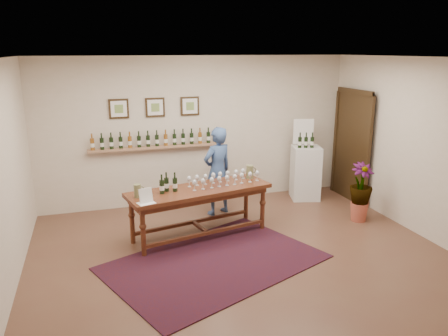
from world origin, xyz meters
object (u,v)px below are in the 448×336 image
object	(u,v)px
display_pedestal	(305,173)
person	(217,171)
potted_plant	(360,192)
tasting_table	(199,196)

from	to	relation	value
display_pedestal	person	world-z (taller)	person
display_pedestal	person	distance (m)	1.96
person	display_pedestal	bearing A→B (deg)	167.64
display_pedestal	potted_plant	world-z (taller)	display_pedestal
potted_plant	person	distance (m)	2.52
tasting_table	display_pedestal	world-z (taller)	display_pedestal
tasting_table	potted_plant	size ratio (longest dim) A/B	2.64
display_pedestal	person	size ratio (longest dim) A/B	0.66
tasting_table	display_pedestal	xyz separation A→B (m)	(2.47, 1.18, -0.15)
tasting_table	potted_plant	xyz separation A→B (m)	(2.81, -0.19, -0.16)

